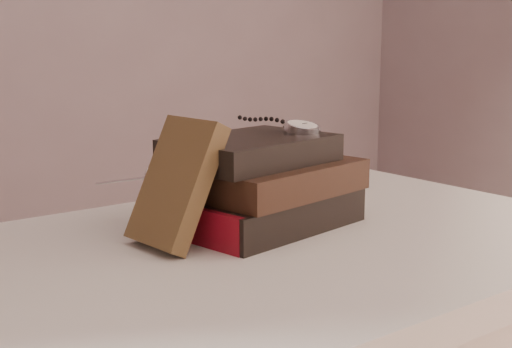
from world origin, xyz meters
TOP-DOWN VIEW (x-y plane):
  - table at (0.00, 0.35)m, footprint 1.00×0.60m
  - book_stack at (0.07, 0.41)m, footprint 0.28×0.21m
  - journal at (-0.08, 0.40)m, footprint 0.10×0.11m
  - pocket_watch at (0.13, 0.41)m, footprint 0.06×0.16m
  - eyeglasses at (-0.04, 0.48)m, footprint 0.12×0.14m

SIDE VIEW (x-z plane):
  - table at x=0.00m, z-range 0.28..1.03m
  - book_stack at x=0.07m, z-range 0.75..0.87m
  - eyeglasses at x=-0.04m, z-range 0.80..0.85m
  - journal at x=-0.08m, z-range 0.75..0.91m
  - pocket_watch at x=0.13m, z-range 0.87..0.90m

